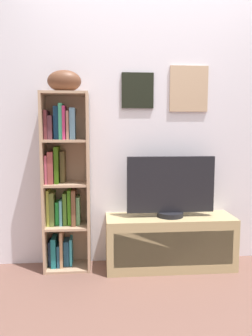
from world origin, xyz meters
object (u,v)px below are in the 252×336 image
Objects in this scene: tv_stand at (170,242)px; television at (171,187)px; bookshelf at (64,184)px; football at (64,81)px.

tv_stand is 0.47m from television.
tv_stand is at bearing -5.08° from bookshelf.
bookshelf is 5.46× the size of football.
television is (0.87, -0.05, -0.86)m from football.
bookshelf is 1.03m from tv_stand.
bookshelf is 0.84m from football.
bookshelf reaches higher than tv_stand.
television reaches higher than tv_stand.
football reaches higher than tv_stand.
television is (0.89, -0.08, -0.02)m from bookshelf.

